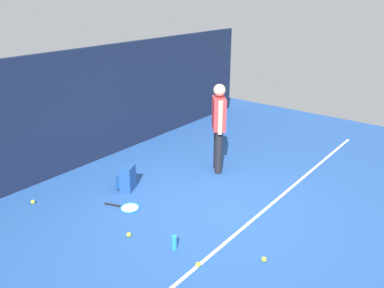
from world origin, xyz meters
name	(u,v)px	position (x,y,z in m)	size (l,w,h in m)	color
ground_plane	(211,207)	(0.00, 0.00, 0.00)	(12.00, 12.00, 0.00)	#234C93
back_fence	(87,107)	(0.00, 3.00, 1.14)	(10.00, 0.10, 2.27)	#141E38
court_line	(250,222)	(0.00, -0.72, 0.00)	(9.00, 0.05, 0.00)	white
tennis_player	(219,123)	(1.22, 0.73, 0.97)	(0.45, 0.43, 1.70)	black
tennis_racket	(128,208)	(-0.86, 1.03, 0.01)	(0.42, 0.64, 0.03)	black
backpack	(127,178)	(-0.42, 1.52, 0.21)	(0.36, 0.36, 0.44)	#1E478C
tennis_ball_near_player	(129,235)	(-1.40, 0.44, 0.03)	(0.07, 0.07, 0.07)	#CCE033
tennis_ball_by_fence	(264,259)	(-0.69, -1.34, 0.03)	(0.07, 0.07, 0.07)	#CCE033
tennis_ball_mid_court	(198,264)	(-1.31, -0.73, 0.03)	(0.07, 0.07, 0.07)	#CCE033
tennis_ball_far_left	(33,202)	(-1.73, 2.37, 0.03)	(0.07, 0.07, 0.07)	#CCE033
water_bottle	(174,243)	(-1.22, -0.26, 0.11)	(0.07, 0.07, 0.22)	#268CD8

